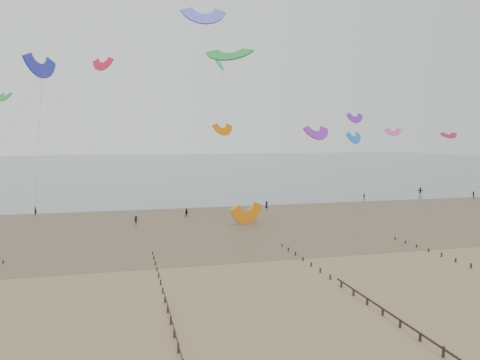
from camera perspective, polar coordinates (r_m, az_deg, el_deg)
The scene contains 7 objects.
ground at distance 54.61m, azimuth 5.35°, elevation -11.15°, with size 500.00×500.00×0.00m, color brown.
sea_and_shore at distance 86.20m, azimuth -4.94°, elevation -5.00°, with size 500.00×665.00×0.03m.
groynes at distance 40.12m, azimuth 20.67°, elevation -17.02°, with size 72.16×50.16×1.00m.
kitesurfer_lead at distance 100.46m, azimuth -23.67°, elevation -3.48°, with size 0.61×0.40×1.66m, color black.
kitesurfers at distance 108.27m, azimuth 9.63°, elevation -2.47°, with size 116.79×26.22×1.86m.
grounded_kite at distance 84.02m, azimuth 0.91°, elevation -5.26°, with size 7.07×3.70×5.38m, color orange, non-canonical shape.
kites_airborne at distance 138.00m, azimuth -6.13°, elevation 8.75°, with size 237.58×110.06×40.19m.
Camera 1 is at (-17.62, -49.30, 15.54)m, focal length 35.00 mm.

